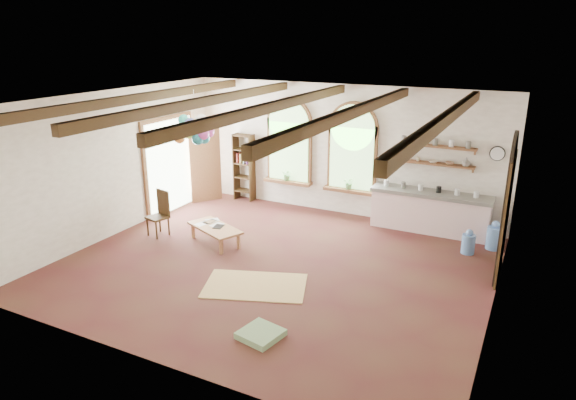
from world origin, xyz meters
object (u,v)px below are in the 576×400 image
Objects in this scene: kitchen_counter at (430,211)px; coffee_table at (215,229)px; balloon_cluster at (195,130)px; side_chair at (159,223)px.

kitchen_counter reaches higher than coffee_table.
balloon_cluster is at bearing -153.84° from kitchen_counter.
kitchen_counter is 1.84× the size of coffee_table.
coffee_table is at bearing 7.15° from side_chair.
balloon_cluster reaches higher than side_chair.
kitchen_counter is 5.56m from balloon_cluster.
coffee_table is at bearing -144.79° from kitchen_counter.
balloon_cluster reaches higher than coffee_table.
coffee_table is (-3.97, -2.80, -0.14)m from kitchen_counter.
side_chair reaches higher than coffee_table.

